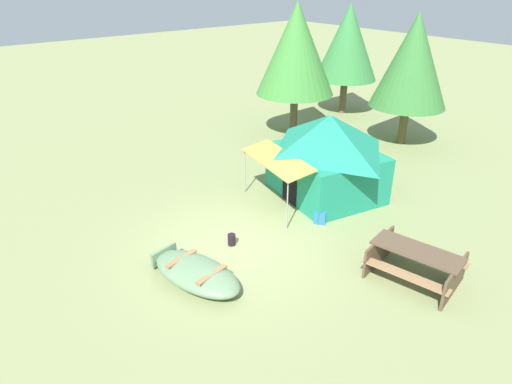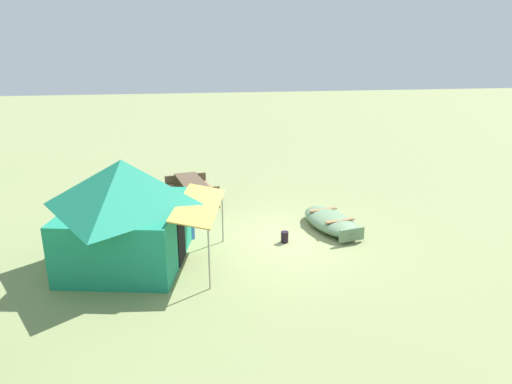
{
  "view_description": "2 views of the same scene",
  "coord_description": "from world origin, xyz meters",
  "views": [
    {
      "loc": [
        7.92,
        -5.84,
        6.43
      ],
      "look_at": [
        -0.22,
        0.8,
        1.21
      ],
      "focal_mm": 31.71,
      "sensor_mm": 36.0,
      "label": 1
    },
    {
      "loc": [
        -11.49,
        2.49,
        5.15
      ],
      "look_at": [
        0.49,
        0.59,
        1.27
      ],
      "focal_mm": 32.78,
      "sensor_mm": 36.0,
      "label": 2
    }
  ],
  "objects": [
    {
      "name": "fuel_can",
      "position": [
        -0.13,
        -0.09,
        0.15
      ],
      "size": [
        0.23,
        0.23,
        0.3
      ],
      "primitive_type": "cylinder",
      "rotation": [
        0.0,
        0.0,
        1.67
      ],
      "color": "black",
      "rests_on": "ground_plane"
    },
    {
      "name": "beached_rowboat",
      "position": [
        0.6,
        -1.62,
        0.24
      ],
      "size": [
        2.61,
        1.62,
        0.47
      ],
      "color": "#64845F",
      "rests_on": "ground_plane"
    },
    {
      "name": "canvas_cabin_tent",
      "position": [
        -0.64,
        3.93,
        1.34
      ],
      "size": [
        3.79,
        4.19,
        2.58
      ],
      "color": "#1E8969",
      "rests_on": "ground_plane"
    },
    {
      "name": "cooler_box",
      "position": [
        0.47,
        2.59,
        0.19
      ],
      "size": [
        0.54,
        0.58,
        0.37
      ],
      "primitive_type": "cube",
      "rotation": [
        0.0,
        0.0,
        2.17
      ],
      "color": "blue",
      "rests_on": "ground_plane"
    },
    {
      "name": "pine_tree_back_left",
      "position": [
        -5.5,
        7.17,
        3.53
      ],
      "size": [
        3.18,
        3.18,
        5.34
      ],
      "color": "#4E422A",
      "rests_on": "ground_plane"
    },
    {
      "name": "pine_tree_side",
      "position": [
        -1.88,
        9.79,
        3.29
      ],
      "size": [
        2.93,
        2.93,
        5.06
      ],
      "color": "brown",
      "rests_on": "ground_plane"
    },
    {
      "name": "ground_plane",
      "position": [
        0.0,
        0.0,
        0.0
      ],
      "size": [
        80.0,
        80.0,
        0.0
      ],
      "primitive_type": "plane",
      "color": "#858F5A"
    },
    {
      "name": "picnic_table",
      "position": [
        3.65,
        2.3,
        0.49
      ],
      "size": [
        2.22,
        1.82,
        0.78
      ],
      "color": "brown",
      "rests_on": "ground_plane"
    },
    {
      "name": "pine_tree_far_center",
      "position": [
        -6.3,
        11.25,
        3.34
      ],
      "size": [
        2.91,
        2.91,
        5.07
      ],
      "color": "brown",
      "rests_on": "ground_plane"
    }
  ]
}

